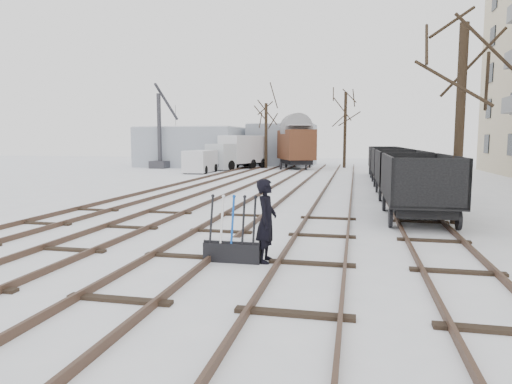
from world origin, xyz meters
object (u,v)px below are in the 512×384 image
box_van_wagon (296,144)px  crane (161,146)px  worker (266,221)px  ground_frame (233,249)px  freight_wagon_a (417,195)px  lorry (238,152)px  panel_van (200,161)px

box_van_wagon → crane: (-13.01, -1.97, -0.25)m
box_van_wagon → crane: crane is taller
worker → box_van_wagon: box_van_wagon is taller
box_van_wagon → ground_frame: bearing=-106.4°
crane → ground_frame: bearing=-58.9°
worker → freight_wagon_a: (4.04, 6.56, -0.09)m
worker → lorry: size_ratio=0.26×
freight_wagon_a → panel_van: freight_wagon_a is taller
box_van_wagon → crane: 13.16m
ground_frame → crane: size_ratio=0.18×
worker → crane: size_ratio=0.23×
box_van_wagon → panel_van: (-7.14, -7.11, -1.41)m
box_van_wagon → panel_van: box_van_wagon is taller
box_van_wagon → panel_van: bearing=-156.4°
freight_wagon_a → crane: 32.60m
crane → freight_wagon_a: bearing=-46.0°
freight_wagon_a → panel_van: size_ratio=1.27×
ground_frame → panel_van: bearing=110.5°
lorry → crane: bearing=-152.2°
box_van_wagon → lorry: 5.60m
lorry → panel_van: 6.02m
panel_van → ground_frame: bearing=-70.6°
ground_frame → worker: 1.00m
worker → box_van_wagon: (-3.68, 33.66, 1.44)m
freight_wagon_a → crane: size_ratio=0.67×
ground_frame → freight_wagon_a: size_ratio=0.27×
lorry → panel_van: (-1.76, -5.72, -0.66)m
freight_wagon_a → lorry: bearing=117.0°
ground_frame → crane: crane is taller
lorry → crane: size_ratio=0.90×
ground_frame → box_van_wagon: bearing=94.8°
worker → panel_van: worker is taller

